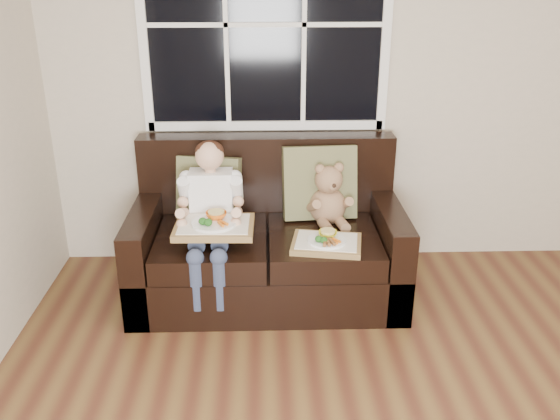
{
  "coord_description": "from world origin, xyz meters",
  "views": [
    {
      "loc": [
        -0.81,
        -1.46,
        2.01
      ],
      "look_at": [
        -0.71,
        1.85,
        0.63
      ],
      "focal_mm": 38.0,
      "sensor_mm": 36.0,
      "label": 1
    }
  ],
  "objects_px": {
    "loveseat": "(267,245)",
    "teddy_bear": "(328,199)",
    "tray_right": "(327,242)",
    "child": "(210,205)",
    "tray_left": "(214,225)"
  },
  "relations": [
    {
      "from": "loveseat",
      "to": "teddy_bear",
      "type": "distance_m",
      "value": 0.5
    },
    {
      "from": "tray_left",
      "to": "teddy_bear",
      "type": "bearing_deg",
      "value": 25.28
    },
    {
      "from": "child",
      "to": "teddy_bear",
      "type": "relative_size",
      "value": 2.11
    },
    {
      "from": "tray_right",
      "to": "teddy_bear",
      "type": "bearing_deg",
      "value": 92.86
    },
    {
      "from": "loveseat",
      "to": "tray_right",
      "type": "relative_size",
      "value": 3.75
    },
    {
      "from": "child",
      "to": "tray_left",
      "type": "height_order",
      "value": "child"
    },
    {
      "from": "child",
      "to": "tray_left",
      "type": "bearing_deg",
      "value": -78.13
    },
    {
      "from": "tray_left",
      "to": "tray_right",
      "type": "bearing_deg",
      "value": -2.52
    },
    {
      "from": "tray_right",
      "to": "tray_left",
      "type": "bearing_deg",
      "value": -174.33
    },
    {
      "from": "teddy_bear",
      "to": "loveseat",
      "type": "bearing_deg",
      "value": 174.66
    },
    {
      "from": "loveseat",
      "to": "tray_left",
      "type": "relative_size",
      "value": 3.59
    },
    {
      "from": "loveseat",
      "to": "teddy_bear",
      "type": "relative_size",
      "value": 4.07
    },
    {
      "from": "child",
      "to": "tray_right",
      "type": "relative_size",
      "value": 1.94
    },
    {
      "from": "tray_right",
      "to": "child",
      "type": "bearing_deg",
      "value": 174.06
    },
    {
      "from": "child",
      "to": "tray_right",
      "type": "height_order",
      "value": "child"
    }
  ]
}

